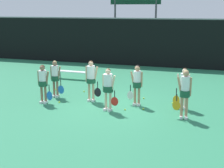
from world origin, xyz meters
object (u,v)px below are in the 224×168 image
object	(u,v)px
player_2	(185,90)
tennis_ball_0	(84,91)
player_6	(184,85)
player_3	(55,76)
player_0	(43,81)
player_5	(137,82)
player_1	(108,86)
tennis_ball_4	(143,109)
scoreboard	(135,2)
player_4	(91,77)
tennis_ball_1	(125,110)
tennis_ball_2	(55,90)
bench_courtside	(73,72)
tennis_ball_6	(59,102)
tennis_ball_3	(172,103)
tennis_ball_5	(144,98)

from	to	relation	value
player_2	tennis_ball_0	size ratio (longest dim) A/B	27.49
player_6	player_3	bearing A→B (deg)	173.82
player_0	player_2	size ratio (longest dim) A/B	0.91
player_3	player_5	xyz separation A→B (m)	(3.76, -0.12, 0.03)
player_1	tennis_ball_4	size ratio (longest dim) A/B	24.86
scoreboard	player_1	bearing A→B (deg)	-81.43
player_6	player_4	bearing A→B (deg)	175.69
player_2	scoreboard	bearing A→B (deg)	106.86
player_1	tennis_ball_1	bearing A→B (deg)	27.01
player_6	tennis_ball_2	distance (m)	6.35
player_2	player_1	bearing A→B (deg)	174.81
player_5	player_2	bearing A→B (deg)	-26.74
player_4	tennis_ball_4	xyz separation A→B (m)	(2.39, -0.49, -1.01)
player_3	tennis_ball_4	size ratio (longest dim) A/B	24.50
bench_courtside	player_3	distance (m)	3.67
tennis_ball_0	tennis_ball_4	xyz separation A→B (m)	(3.27, -1.76, 0.00)
tennis_ball_6	player_3	bearing A→B (deg)	124.71
player_3	player_0	bearing A→B (deg)	-92.79
player_4	tennis_ball_1	world-z (taller)	player_4
tennis_ball_3	player_4	bearing A→B (deg)	-169.03
player_0	player_1	xyz separation A→B (m)	(2.91, -0.13, 0.02)
player_5	scoreboard	bearing A→B (deg)	104.59
player_0	player_1	bearing A→B (deg)	-2.83
tennis_ball_1	player_4	bearing A→B (deg)	155.17
bench_courtside	tennis_ball_5	size ratio (longest dim) A/B	33.95
player_4	tennis_ball_2	world-z (taller)	player_4
player_0	player_4	size ratio (longest dim) A/B	0.93
player_4	player_5	size ratio (longest dim) A/B	1.05
player_6	tennis_ball_1	bearing A→B (deg)	-162.87
scoreboard	player_3	size ratio (longest dim) A/B	3.33
player_1	tennis_ball_0	world-z (taller)	player_1
player_2	tennis_ball_1	xyz separation A→B (m)	(-2.27, 0.23, -1.04)
tennis_ball_0	tennis_ball_6	world-z (taller)	tennis_ball_6
player_1	player_5	size ratio (longest dim) A/B	1.00
tennis_ball_2	tennis_ball_6	xyz separation A→B (m)	(1.13, -1.84, -0.00)
bench_courtside	tennis_ball_1	xyz separation A→B (m)	(4.24, -4.47, -0.36)
bench_courtside	player_2	bearing A→B (deg)	-35.05
tennis_ball_1	tennis_ball_5	size ratio (longest dim) A/B	1.00
player_1	player_6	bearing A→B (deg)	31.39
player_2	tennis_ball_4	bearing A→B (deg)	157.01
scoreboard	player_5	bearing A→B (deg)	-76.04
player_2	player_6	size ratio (longest dim) A/B	1.09
player_5	tennis_ball_6	xyz separation A→B (m)	(-3.20, -0.69, -0.96)
tennis_ball_2	tennis_ball_6	bearing A→B (deg)	-58.41
player_6	tennis_ball_4	distance (m)	1.84
tennis_ball_4	tennis_ball_3	bearing A→B (deg)	48.91
tennis_ball_1	tennis_ball_2	distance (m)	4.51
tennis_ball_5	tennis_ball_1	bearing A→B (deg)	-102.01
player_0	tennis_ball_1	size ratio (longest dim) A/B	25.36
bench_courtside	tennis_ball_0	world-z (taller)	bench_courtside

